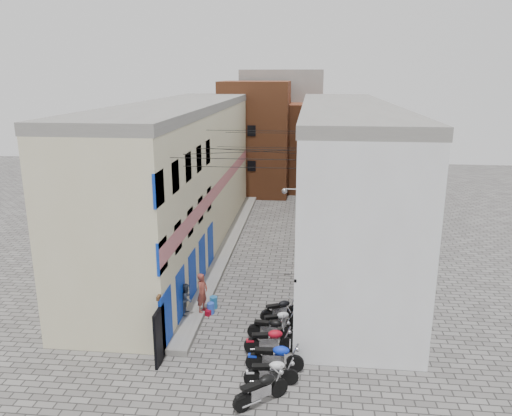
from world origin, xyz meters
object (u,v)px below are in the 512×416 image
(water_jug_near, at_px, (211,308))
(motorcycle_f, at_px, (279,320))
(red_crate, at_px, (207,312))
(person_a, at_px, (202,292))
(water_jug_far, at_px, (214,302))
(motorcycle_b, at_px, (271,371))
(motorcycle_g, at_px, (280,308))
(motorcycle_a, at_px, (261,388))
(motorcycle_e, at_px, (270,327))
(motorcycle_d, at_px, (270,339))
(motorcycle_c, at_px, (275,356))
(person_b, at_px, (187,299))

(water_jug_near, bearing_deg, motorcycle_f, -21.16)
(water_jug_near, bearing_deg, red_crate, -139.13)
(person_a, height_order, water_jug_far, person_a)
(motorcycle_b, height_order, water_jug_near, motorcycle_b)
(motorcycle_f, height_order, motorcycle_g, motorcycle_g)
(water_jug_far, bearing_deg, motorcycle_a, -66.69)
(motorcycle_a, distance_m, motorcycle_b, 1.11)
(motorcycle_g, xyz_separation_m, water_jug_near, (-3.19, 0.23, -0.28))
(motorcycle_a, distance_m, motorcycle_e, 4.18)
(water_jug_far, bearing_deg, water_jug_near, -92.39)
(motorcycle_d, height_order, water_jug_far, motorcycle_d)
(motorcycle_c, bearing_deg, motorcycle_d, -167.99)
(person_b, bearing_deg, motorcycle_e, -108.64)
(motorcycle_g, relative_size, person_a, 1.03)
(motorcycle_a, distance_m, person_b, 6.84)
(person_a, bearing_deg, person_b, 133.82)
(motorcycle_f, xyz_separation_m, person_b, (-4.16, 0.65, 0.45))
(motorcycle_d, bearing_deg, motorcycle_e, 173.64)
(motorcycle_c, distance_m, red_crate, 5.36)
(motorcycle_b, xyz_separation_m, motorcycle_c, (0.06, 0.87, 0.06))
(motorcycle_c, distance_m, motorcycle_e, 2.25)
(motorcycle_b, xyz_separation_m, motorcycle_f, (0.01, 3.88, -0.05))
(water_jug_far, bearing_deg, motorcycle_e, -41.81)
(motorcycle_a, xyz_separation_m, motorcycle_b, (0.25, 1.08, -0.05))
(motorcycle_d, bearing_deg, person_a, -139.25)
(motorcycle_g, relative_size, person_b, 1.29)
(motorcycle_f, height_order, person_b, person_b)
(motorcycle_b, bearing_deg, water_jug_far, -158.58)
(motorcycle_a, height_order, motorcycle_e, motorcycle_a)
(red_crate, bearing_deg, water_jug_far, 75.44)
(person_a, relative_size, person_b, 1.26)
(motorcycle_e, bearing_deg, person_b, -104.07)
(person_a, bearing_deg, motorcycle_e, -101.51)
(motorcycle_g, distance_m, water_jug_near, 3.21)
(motorcycle_b, bearing_deg, person_a, -151.92)
(motorcycle_b, xyz_separation_m, motorcycle_g, (0.00, 4.89, -0.03))
(motorcycle_a, relative_size, red_crate, 5.23)
(motorcycle_f, relative_size, red_crate, 4.42)
(motorcycle_a, bearing_deg, red_crate, 168.60)
(motorcycle_d, xyz_separation_m, water_jug_near, (-2.97, 3.01, -0.33))
(motorcycle_b, bearing_deg, red_crate, -153.80)
(person_b, distance_m, red_crate, 1.25)
(motorcycle_b, height_order, motorcycle_d, motorcycle_d)
(motorcycle_c, height_order, motorcycle_e, motorcycle_c)
(motorcycle_c, relative_size, motorcycle_e, 1.11)
(motorcycle_c, height_order, motorcycle_f, motorcycle_c)
(motorcycle_e, height_order, water_jug_far, motorcycle_e)
(motorcycle_b, xyz_separation_m, water_jug_near, (-3.19, 5.12, -0.30))
(motorcycle_d, height_order, red_crate, motorcycle_d)
(motorcycle_d, bearing_deg, motorcycle_g, 166.07)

